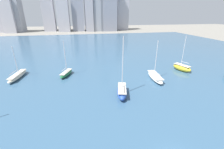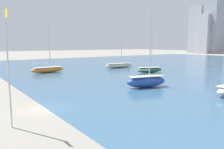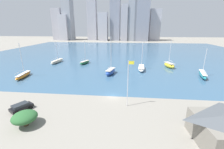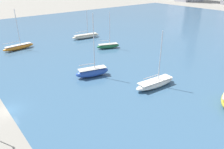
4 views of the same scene
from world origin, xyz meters
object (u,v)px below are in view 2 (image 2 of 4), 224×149
object	(u,v)px
flag_pole	(8,64)
sailboat_blue	(146,81)
sailboat_green	(149,69)
sailboat_cream	(119,65)
sailboat_orange	(48,69)

from	to	relation	value
flag_pole	sailboat_blue	size ratio (longest dim) A/B	0.76
sailboat_blue	sailboat_green	xyz separation A→B (m)	(-14.22, 15.42, -0.28)
flag_pole	sailboat_blue	world-z (taller)	sailboat_blue
flag_pole	sailboat_cream	distance (m)	53.31
sailboat_blue	sailboat_green	size ratio (longest dim) A/B	1.27
sailboat_orange	sailboat_cream	bearing A→B (deg)	79.09
sailboat_cream	sailboat_green	distance (m)	14.49
sailboat_green	sailboat_orange	bearing A→B (deg)	-104.77
sailboat_cream	sailboat_blue	size ratio (longest dim) A/B	0.76
sailboat_blue	sailboat_green	bearing A→B (deg)	146.84
sailboat_blue	sailboat_green	distance (m)	20.97
flag_pole	sailboat_green	distance (m)	44.27
flag_pole	sailboat_orange	xyz separation A→B (m)	(-36.77, 16.70, -4.91)
sailboat_orange	sailboat_green	world-z (taller)	sailboat_orange
sailboat_blue	flag_pole	bearing A→B (deg)	-60.59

